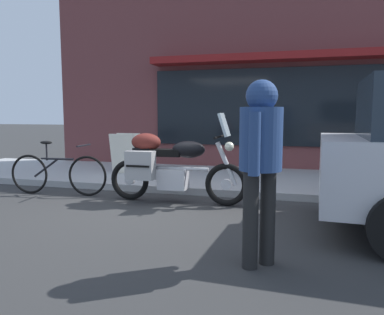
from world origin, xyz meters
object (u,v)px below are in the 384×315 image
Objects in this scene: parked_bicycle at (58,173)px; sandwich_board_sign at (125,153)px; touring_motorcycle at (168,164)px; pedestrian_walking at (260,150)px.

sandwich_board_sign is at bearing 78.06° from parked_bicycle.
touring_motorcycle is 2.50m from sandwich_board_sign.
pedestrian_walking reaches higher than parked_bicycle.
sandwich_board_sign reaches higher than parked_bicycle.
pedestrian_walking reaches higher than sandwich_board_sign.
touring_motorcycle is at bearing -1.37° from parked_bicycle.
pedestrian_walking is at bearing -51.04° from sandwich_board_sign.
touring_motorcycle is 1.33× the size of pedestrian_walking.
touring_motorcycle is 2.71m from pedestrian_walking.
touring_motorcycle is at bearing -49.12° from sandwich_board_sign.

